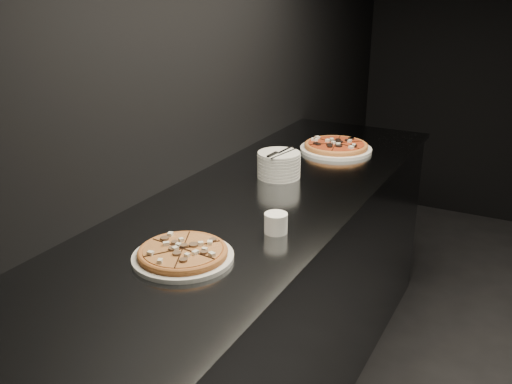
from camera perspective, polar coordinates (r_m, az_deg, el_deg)
The scene contains 7 objects.
wall_left at distance 2.25m, azimuth -7.81°, elevation 12.81°, with size 0.02×5.00×2.80m, color black.
counter at distance 2.39m, azimuth 0.70°, elevation -10.62°, with size 0.74×2.44×0.92m.
pizza_mushroom at distance 1.70m, azimuth -7.33°, elevation -6.13°, with size 0.30×0.30×0.03m.
pizza_tomato at distance 2.76m, azimuth 8.00°, elevation 4.52°, with size 0.38×0.38×0.04m.
plate_stack at distance 2.37m, azimuth 2.30°, elevation 2.75°, with size 0.18×0.18×0.11m.
cutlery at distance 2.34m, azimuth 2.33°, elevation 3.93°, with size 0.08×0.19×0.01m.
ramekin at distance 1.86m, azimuth 2.00°, elevation -3.07°, with size 0.08×0.08×0.07m.
Camera 1 is at (-1.20, -1.82, 1.71)m, focal length 40.00 mm.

